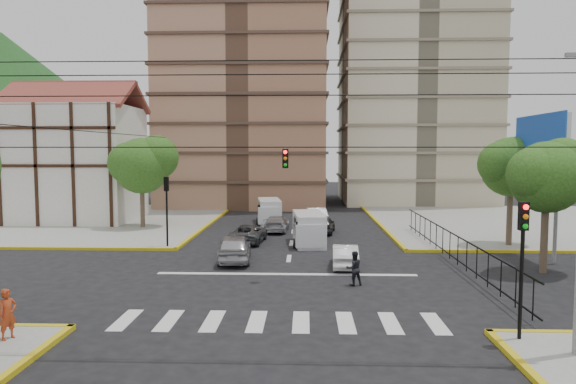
{
  "coord_description": "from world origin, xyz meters",
  "views": [
    {
      "loc": [
        0.96,
        -24.03,
        6.12
      ],
      "look_at": [
        0.02,
        2.86,
        4.0
      ],
      "focal_mm": 32.0,
      "sensor_mm": 36.0,
      "label": 1
    }
  ],
  "objects_px": {
    "traffic_light_se": "(522,247)",
    "pedestrian_sw_corner": "(8,314)",
    "pedestrian_crosswalk": "(354,268)",
    "van_right_lane": "(309,230)",
    "traffic_light_nw": "(167,200)",
    "car_silver_front_left": "(235,248)",
    "car_white_front_right": "(345,256)",
    "van_left_lane": "(269,212)"
  },
  "relations": [
    {
      "from": "car_white_front_right",
      "to": "pedestrian_sw_corner",
      "type": "xyz_separation_m",
      "value": [
        -11.58,
        -11.31,
        0.35
      ]
    },
    {
      "from": "car_silver_front_left",
      "to": "pedestrian_crosswalk",
      "type": "xyz_separation_m",
      "value": [
        6.19,
        -4.97,
        0.03
      ]
    },
    {
      "from": "van_right_lane",
      "to": "pedestrian_crosswalk",
      "type": "distance_m",
      "value": 10.34
    },
    {
      "from": "traffic_light_nw",
      "to": "car_silver_front_left",
      "type": "distance_m",
      "value": 6.46
    },
    {
      "from": "car_white_front_right",
      "to": "traffic_light_se",
      "type": "bearing_deg",
      "value": 116.37
    },
    {
      "from": "traffic_light_se",
      "to": "van_right_lane",
      "type": "height_order",
      "value": "traffic_light_se"
    },
    {
      "from": "car_silver_front_left",
      "to": "pedestrian_sw_corner",
      "type": "relative_size",
      "value": 2.76
    },
    {
      "from": "traffic_light_se",
      "to": "traffic_light_nw",
      "type": "bearing_deg",
      "value": 135.0
    },
    {
      "from": "traffic_light_nw",
      "to": "van_left_lane",
      "type": "height_order",
      "value": "traffic_light_nw"
    },
    {
      "from": "pedestrian_crosswalk",
      "to": "pedestrian_sw_corner",
      "type": "bearing_deg",
      "value": 16.12
    },
    {
      "from": "pedestrian_sw_corner",
      "to": "pedestrian_crosswalk",
      "type": "bearing_deg",
      "value": -30.1
    },
    {
      "from": "car_silver_front_left",
      "to": "pedestrian_crosswalk",
      "type": "bearing_deg",
      "value": 135.96
    },
    {
      "from": "traffic_light_se",
      "to": "car_white_front_right",
      "type": "bearing_deg",
      "value": 113.91
    },
    {
      "from": "traffic_light_se",
      "to": "pedestrian_sw_corner",
      "type": "relative_size",
      "value": 2.7
    },
    {
      "from": "van_right_lane",
      "to": "pedestrian_sw_corner",
      "type": "distance_m",
      "value": 20.2
    },
    {
      "from": "van_left_lane",
      "to": "car_white_front_right",
      "type": "bearing_deg",
      "value": -80.5
    },
    {
      "from": "traffic_light_nw",
      "to": "pedestrian_crosswalk",
      "type": "height_order",
      "value": "traffic_light_nw"
    },
    {
      "from": "car_white_front_right",
      "to": "pedestrian_crosswalk",
      "type": "xyz_separation_m",
      "value": [
        0.12,
        -3.73,
        0.17
      ]
    },
    {
      "from": "traffic_light_nw",
      "to": "pedestrian_sw_corner",
      "type": "height_order",
      "value": "traffic_light_nw"
    },
    {
      "from": "traffic_light_nw",
      "to": "pedestrian_sw_corner",
      "type": "relative_size",
      "value": 2.7
    },
    {
      "from": "van_right_lane",
      "to": "traffic_light_nw",
      "type": "bearing_deg",
      "value": -175.93
    },
    {
      "from": "car_silver_front_left",
      "to": "car_white_front_right",
      "type": "distance_m",
      "value": 6.2
    },
    {
      "from": "traffic_light_se",
      "to": "pedestrian_crosswalk",
      "type": "bearing_deg",
      "value": 123.54
    },
    {
      "from": "pedestrian_sw_corner",
      "to": "pedestrian_crosswalk",
      "type": "xyz_separation_m",
      "value": [
        11.7,
        7.58,
        -0.17
      ]
    },
    {
      "from": "pedestrian_sw_corner",
      "to": "pedestrian_crosswalk",
      "type": "relative_size",
      "value": 1.03
    },
    {
      "from": "traffic_light_se",
      "to": "car_silver_front_left",
      "type": "height_order",
      "value": "traffic_light_se"
    },
    {
      "from": "traffic_light_se",
      "to": "car_white_front_right",
      "type": "height_order",
      "value": "traffic_light_se"
    },
    {
      "from": "car_silver_front_left",
      "to": "pedestrian_crosswalk",
      "type": "relative_size",
      "value": 2.84
    },
    {
      "from": "traffic_light_se",
      "to": "van_right_lane",
      "type": "bearing_deg",
      "value": 111.19
    },
    {
      "from": "traffic_light_se",
      "to": "car_silver_front_left",
      "type": "relative_size",
      "value": 0.98
    },
    {
      "from": "car_white_front_right",
      "to": "pedestrian_crosswalk",
      "type": "bearing_deg",
      "value": 94.32
    },
    {
      "from": "traffic_light_se",
      "to": "pedestrian_crosswalk",
      "type": "distance_m",
      "value": 8.69
    },
    {
      "from": "traffic_light_se",
      "to": "car_white_front_right",
      "type": "distance_m",
      "value": 11.98
    },
    {
      "from": "car_silver_front_left",
      "to": "car_white_front_right",
      "type": "bearing_deg",
      "value": 163.17
    },
    {
      "from": "traffic_light_nw",
      "to": "pedestrian_crosswalk",
      "type": "bearing_deg",
      "value": -38.15
    },
    {
      "from": "van_right_lane",
      "to": "pedestrian_sw_corner",
      "type": "bearing_deg",
      "value": -124.22
    },
    {
      "from": "traffic_light_nw",
      "to": "van_left_lane",
      "type": "relative_size",
      "value": 0.93
    },
    {
      "from": "van_right_lane",
      "to": "car_silver_front_left",
      "type": "height_order",
      "value": "van_right_lane"
    },
    {
      "from": "car_white_front_right",
      "to": "van_right_lane",
      "type": "bearing_deg",
      "value": -71.1
    },
    {
      "from": "car_silver_front_left",
      "to": "pedestrian_sw_corner",
      "type": "distance_m",
      "value": 13.7
    },
    {
      "from": "traffic_light_se",
      "to": "traffic_light_nw",
      "type": "distance_m",
      "value": 22.06
    },
    {
      "from": "pedestrian_sw_corner",
      "to": "traffic_light_se",
      "type": "bearing_deg",
      "value": -60.94
    }
  ]
}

